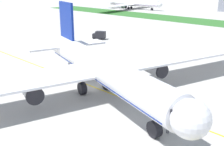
% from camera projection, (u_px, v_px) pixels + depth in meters
% --- Properties ---
extents(ground_plane, '(600.00, 600.00, 0.00)m').
position_uv_depth(ground_plane, '(93.00, 88.00, 57.38)').
color(ground_plane, '#ADAAA5').
rests_on(ground_plane, ground).
extents(apron_taxi_line, '(280.00, 0.36, 0.01)m').
position_uv_depth(apron_taxi_line, '(95.00, 87.00, 57.63)').
color(apron_taxi_line, yellow).
rests_on(apron_taxi_line, ground).
extents(airliner_foreground, '(49.91, 80.46, 16.72)m').
position_uv_depth(airliner_foreground, '(100.00, 68.00, 51.48)').
color(airliner_foreground, white).
rests_on(airliner_foreground, ground).
extents(ground_crew_wingwalker_port, '(0.56, 0.38, 1.68)m').
position_uv_depth(ground_crew_wingwalker_port, '(168.00, 127.00, 39.99)').
color(ground_crew_wingwalker_port, black).
rests_on(ground_crew_wingwalker_port, ground).
extents(service_truck_catering_van, '(5.32, 4.32, 3.07)m').
position_uv_depth(service_truck_catering_van, '(99.00, 35.00, 104.77)').
color(service_truck_catering_van, black).
rests_on(service_truck_catering_van, ground).
extents(parked_airliner_far_left, '(49.47, 81.49, 12.84)m').
position_uv_depth(parked_airliner_far_left, '(133.00, 4.00, 216.05)').
color(parked_airliner_far_left, white).
rests_on(parked_airliner_far_left, ground).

